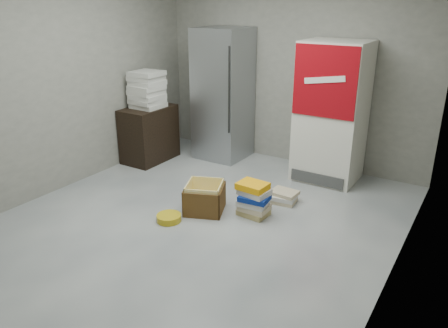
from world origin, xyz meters
TOP-DOWN VIEW (x-y plane):
  - ground at (0.00, 0.00)m, footprint 5.00×5.00m
  - room_shell at (0.00, 0.00)m, footprint 4.04×5.04m
  - steel_fridge at (-0.90, 2.13)m, footprint 0.70×0.72m
  - coke_cooler at (0.75, 2.12)m, footprint 0.80×0.73m
  - wood_shelf at (-1.73, 1.40)m, footprint 0.50×0.80m
  - supply_box_stack at (-1.72, 1.40)m, footprint 0.44×0.44m
  - phonebook_stack_main at (0.45, 0.63)m, footprint 0.37×0.30m
  - phonebook_stack_side at (0.58, 1.12)m, footprint 0.34×0.29m
  - cardboard_box at (-0.08, 0.43)m, footprint 0.55×0.55m
  - bucket_lid at (-0.27, 0.02)m, footprint 0.35×0.35m

SIDE VIEW (x-z plane):
  - ground at x=0.00m, z-range 0.00..0.00m
  - bucket_lid at x=-0.27m, z-range 0.00..0.07m
  - phonebook_stack_side at x=0.58m, z-range 0.00..0.14m
  - cardboard_box at x=-0.08m, z-range -0.03..0.31m
  - phonebook_stack_main at x=0.45m, z-range 0.00..0.39m
  - wood_shelf at x=-1.73m, z-range 0.00..0.80m
  - coke_cooler at x=0.75m, z-range 0.00..1.80m
  - steel_fridge at x=-0.90m, z-range 0.00..1.90m
  - supply_box_stack at x=-1.72m, z-range 0.80..1.32m
  - room_shell at x=0.00m, z-range 0.39..3.21m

